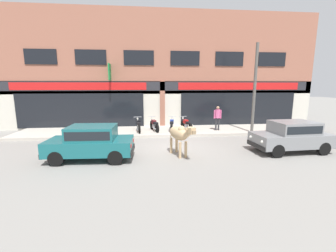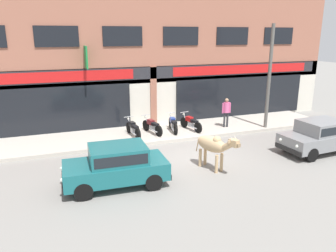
% 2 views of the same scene
% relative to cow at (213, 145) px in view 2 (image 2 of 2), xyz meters
% --- Properties ---
extents(ground_plane, '(90.00, 90.00, 0.00)m').
position_rel_cow_xyz_m(ground_plane, '(-0.23, 1.35, -1.01)').
color(ground_plane, gray).
extents(sidewalk, '(19.00, 3.21, 0.17)m').
position_rel_cow_xyz_m(sidewalk, '(-0.23, 5.16, -0.92)').
color(sidewalk, '#B7AFA3').
rests_on(sidewalk, ground).
extents(shop_building, '(23.00, 1.40, 8.33)m').
position_rel_cow_xyz_m(shop_building, '(-0.23, 7.02, 2.94)').
color(shop_building, '#9E604C').
rests_on(shop_building, ground).
extents(cow, '(1.04, 2.06, 1.61)m').
position_rel_cow_xyz_m(cow, '(0.00, 0.00, 0.00)').
color(cow, tan).
rests_on(cow, ground).
extents(car_0, '(3.67, 1.75, 1.46)m').
position_rel_cow_xyz_m(car_0, '(-3.78, -0.13, -0.19)').
color(car_0, black).
rests_on(car_0, ground).
extents(car_1, '(3.69, 1.80, 1.46)m').
position_rel_cow_xyz_m(car_1, '(5.37, 0.08, -0.19)').
color(car_1, black).
rests_on(car_1, ground).
extents(motorcycle_0, '(0.52, 1.81, 0.88)m').
position_rel_cow_xyz_m(motorcycle_0, '(-1.94, 4.79, -0.45)').
color(motorcycle_0, black).
rests_on(motorcycle_0, sidewalk).
extents(motorcycle_1, '(0.67, 1.78, 0.88)m').
position_rel_cow_xyz_m(motorcycle_1, '(-0.92, 4.89, -0.45)').
color(motorcycle_1, black).
rests_on(motorcycle_1, sidewalk).
extents(motorcycle_2, '(0.59, 1.80, 0.88)m').
position_rel_cow_xyz_m(motorcycle_2, '(0.24, 4.90, -0.45)').
color(motorcycle_2, black).
rests_on(motorcycle_2, sidewalk).
extents(motorcycle_3, '(0.63, 1.79, 0.88)m').
position_rel_cow_xyz_m(motorcycle_3, '(1.20, 4.77, -0.45)').
color(motorcycle_3, black).
rests_on(motorcycle_3, sidewalk).
extents(pedestrian, '(0.50, 0.32, 1.60)m').
position_rel_cow_xyz_m(pedestrian, '(3.25, 4.64, 0.15)').
color(pedestrian, '#2D2D33').
rests_on(pedestrian, sidewalk).
extents(utility_pole, '(0.18, 0.18, 5.47)m').
position_rel_cow_xyz_m(utility_pole, '(5.28, 3.85, 1.90)').
color(utility_pole, '#595651').
rests_on(utility_pole, sidewalk).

